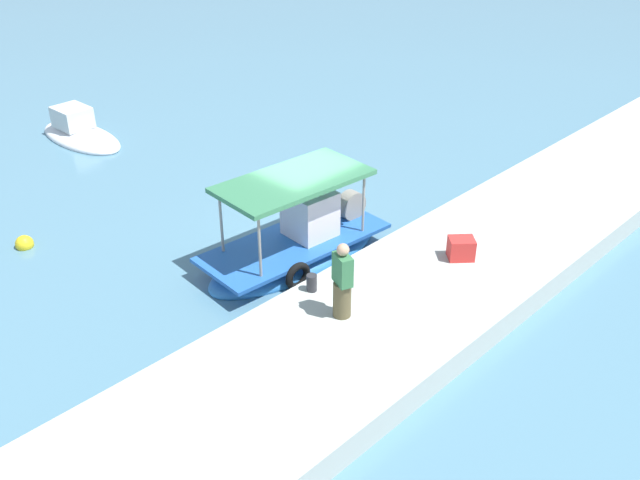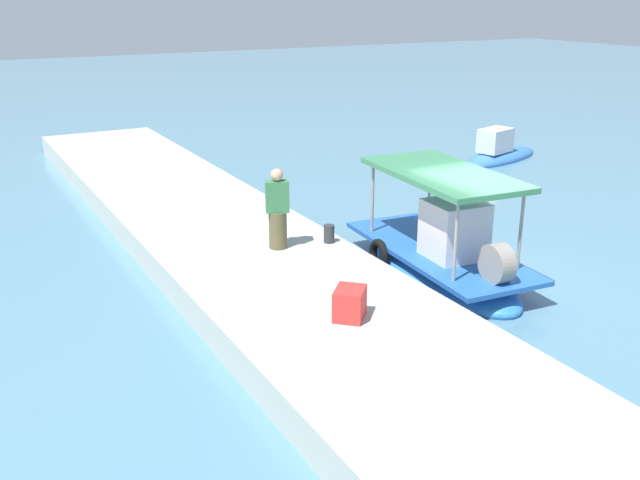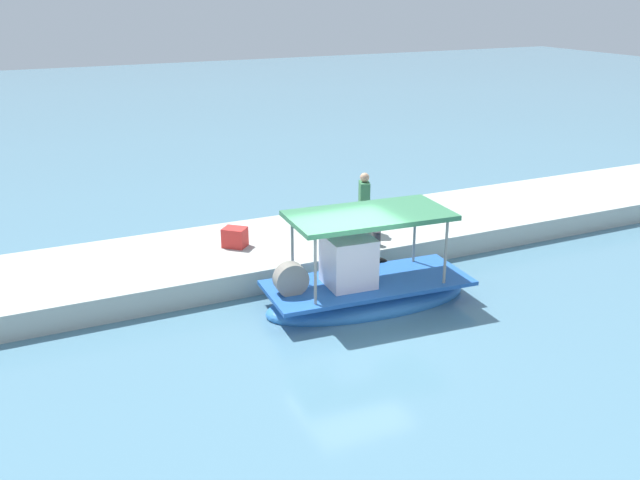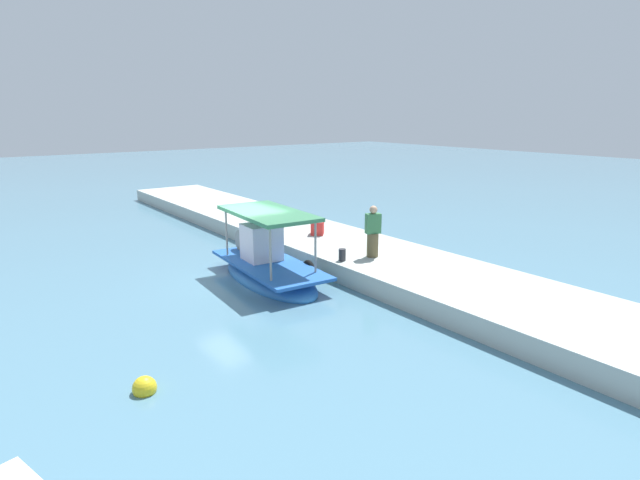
{
  "view_description": "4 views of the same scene",
  "coord_description": "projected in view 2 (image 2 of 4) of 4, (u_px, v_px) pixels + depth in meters",
  "views": [
    {
      "loc": [
        -11.76,
        -12.24,
        9.65
      ],
      "look_at": [
        -1.21,
        -1.96,
        1.26
      ],
      "focal_mm": 40.09,
      "sensor_mm": 36.0,
      "label": 1
    },
    {
      "loc": [
        10.85,
        -10.07,
        5.96
      ],
      "look_at": [
        -1.55,
        -3.26,
        1.0
      ],
      "focal_mm": 40.2,
      "sensor_mm": 36.0,
      "label": 2
    },
    {
      "loc": [
        7.21,
        13.29,
        7.4
      ],
      "look_at": [
        -0.3,
        -2.28,
        1.22
      ],
      "focal_mm": 40.05,
      "sensor_mm": 36.0,
      "label": 3
    },
    {
      "loc": [
        -14.88,
        7.68,
        5.43
      ],
      "look_at": [
        -0.5,
        -3.03,
        0.96
      ],
      "focal_mm": 28.75,
      "sensor_mm": 36.0,
      "label": 4
    }
  ],
  "objects": [
    {
      "name": "cargo_crate",
      "position": [
        350.0,
        303.0,
        12.18
      ],
      "size": [
        0.78,
        0.77,
        0.53
      ],
      "primitive_type": "cube",
      "rotation": [
        0.0,
        0.0,
        2.4
      ],
      "color": "red",
      "rests_on": "dock_quay"
    },
    {
      "name": "mooring_bollard",
      "position": [
        329.0,
        234.0,
        15.86
      ],
      "size": [
        0.24,
        0.24,
        0.4
      ],
      "primitive_type": "cylinder",
      "color": "#2D2D33",
      "rests_on": "dock_quay"
    },
    {
      "name": "dock_quay",
      "position": [
        311.0,
        307.0,
        13.45
      ],
      "size": [
        36.0,
        4.09,
        0.64
      ],
      "primitive_type": "cube",
      "color": "#B3B9B2",
      "rests_on": "ground_plane"
    },
    {
      "name": "moored_boat_mid",
      "position": [
        499.0,
        155.0,
        26.4
      ],
      "size": [
        2.41,
        4.38,
        1.45
      ],
      "color": "#346EBD",
      "rests_on": "ground_plane"
    },
    {
      "name": "ground_plane",
      "position": [
        486.0,
        280.0,
        15.52
      ],
      "size": [
        120.0,
        120.0,
        0.0
      ],
      "primitive_type": "plane",
      "color": "teal"
    },
    {
      "name": "fisherman_near_bollard",
      "position": [
        278.0,
        213.0,
        15.33
      ],
      "size": [
        0.51,
        0.56,
        1.76
      ],
      "color": "brown",
      "rests_on": "dock_quay"
    },
    {
      "name": "main_fishing_boat",
      "position": [
        441.0,
        257.0,
        15.67
      ],
      "size": [
        5.37,
        2.43,
        2.68
      ],
      "color": "#327AC8",
      "rests_on": "ground_plane"
    },
    {
      "name": "marker_buoy",
      "position": [
        493.0,
        189.0,
        22.25
      ],
      "size": [
        0.48,
        0.48,
        0.48
      ],
      "color": "yellow",
      "rests_on": "ground_plane"
    }
  ]
}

